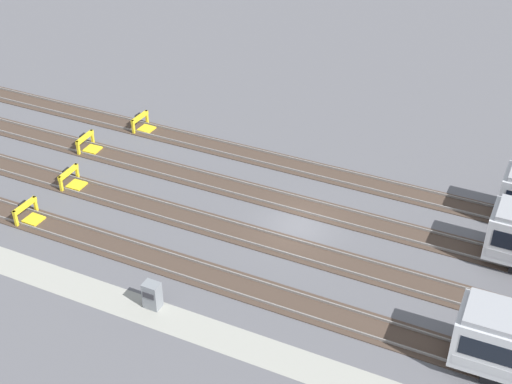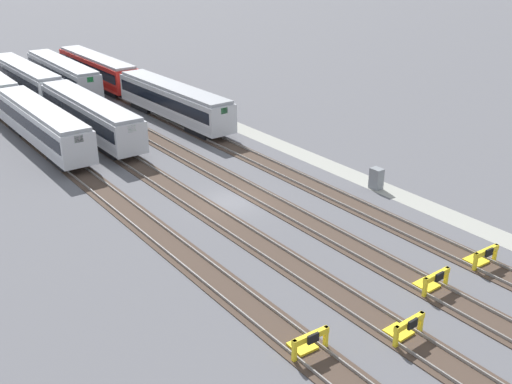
# 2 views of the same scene
# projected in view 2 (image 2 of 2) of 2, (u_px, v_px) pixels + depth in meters

# --- Properties ---
(ground_plane) EXTENTS (400.00, 400.00, 0.00)m
(ground_plane) POSITION_uv_depth(u_px,v_px,m) (232.00, 202.00, 42.48)
(ground_plane) COLOR #5B5B60
(service_walkway) EXTENTS (54.00, 2.00, 0.01)m
(service_walkway) POSITION_uv_depth(u_px,v_px,m) (340.00, 170.00, 48.23)
(service_walkway) COLOR #9E9E93
(service_walkway) RESTS_ON ground
(rail_track_nearest) EXTENTS (90.00, 2.23, 0.21)m
(rail_track_nearest) POSITION_uv_depth(u_px,v_px,m) (302.00, 181.00, 46.06)
(rail_track_nearest) COLOR #47382D
(rail_track_nearest) RESTS_ON ground
(rail_track_near_inner) EXTENTS (90.00, 2.24, 0.21)m
(rail_track_near_inner) POSITION_uv_depth(u_px,v_px,m) (257.00, 194.00, 43.66)
(rail_track_near_inner) COLOR #47382D
(rail_track_near_inner) RESTS_ON ground
(rail_track_middle) EXTENTS (90.00, 2.24, 0.21)m
(rail_track_middle) POSITION_uv_depth(u_px,v_px,m) (205.00, 209.00, 41.26)
(rail_track_middle) COLOR #47382D
(rail_track_middle) RESTS_ON ground
(rail_track_far_inner) EXTENTS (90.00, 2.23, 0.21)m
(rail_track_far_inner) POSITION_uv_depth(u_px,v_px,m) (148.00, 226.00, 38.87)
(rail_track_far_inner) COLOR #47382D
(rail_track_far_inner) RESTS_ON ground
(subway_car_front_row_leftmost) EXTENTS (18.05, 3.18, 3.70)m
(subway_car_front_row_leftmost) POSITION_uv_depth(u_px,v_px,m) (173.00, 101.00, 60.10)
(subway_car_front_row_leftmost) COLOR silver
(subway_car_front_row_leftmost) RESTS_ON ground
(subway_car_front_row_left_inner) EXTENTS (18.00, 2.86, 3.70)m
(subway_car_front_row_left_inner) POSITION_uv_depth(u_px,v_px,m) (90.00, 116.00, 55.30)
(subway_car_front_row_left_inner) COLOR silver
(subway_car_front_row_left_inner) RESTS_ON ground
(subway_car_front_row_centre) EXTENTS (18.04, 3.08, 3.70)m
(subway_car_front_row_centre) POSITION_uv_depth(u_px,v_px,m) (63.00, 74.00, 71.54)
(subway_car_front_row_centre) COLOR silver
(subway_car_front_row_centre) RESTS_ON ground
(subway_car_front_row_rightmost) EXTENTS (18.03, 3.06, 3.70)m
(subway_car_front_row_rightmost) POSITION_uv_depth(u_px,v_px,m) (26.00, 79.00, 69.39)
(subway_car_front_row_rightmost) COLOR silver
(subway_car_front_row_rightmost) RESTS_ON ground
(subway_car_back_row_leftmost) EXTENTS (18.00, 2.84, 3.70)m
(subway_car_back_row_leftmost) POSITION_uv_depth(u_px,v_px,m) (42.00, 124.00, 52.88)
(subway_car_back_row_leftmost) COLOR silver
(subway_car_back_row_leftmost) RESTS_ON ground
(subway_car_back_row_centre) EXTENTS (18.01, 2.87, 3.70)m
(subway_car_back_row_centre) POSITION_uv_depth(u_px,v_px,m) (97.00, 69.00, 74.21)
(subway_car_back_row_centre) COLOR red
(subway_car_back_row_centre) RESTS_ON ground
(bumper_stop_nearest_track) EXTENTS (1.37, 2.01, 1.22)m
(bumper_stop_nearest_track) POSITION_uv_depth(u_px,v_px,m) (482.00, 257.00, 34.27)
(bumper_stop_nearest_track) COLOR yellow
(bumper_stop_nearest_track) RESTS_ON ground
(bumper_stop_near_inner_track) EXTENTS (1.36, 2.00, 1.22)m
(bumper_stop_near_inner_track) POSITION_uv_depth(u_px,v_px,m) (432.00, 281.00, 31.87)
(bumper_stop_near_inner_track) COLOR yellow
(bumper_stop_near_inner_track) RESTS_ON ground
(bumper_stop_middle_track) EXTENTS (1.37, 2.01, 1.22)m
(bumper_stop_middle_track) POSITION_uv_depth(u_px,v_px,m) (404.00, 328.00, 28.08)
(bumper_stop_middle_track) COLOR yellow
(bumper_stop_middle_track) RESTS_ON ground
(bumper_stop_far_inner_track) EXTENTS (1.38, 2.01, 1.22)m
(bumper_stop_far_inner_track) POSITION_uv_depth(u_px,v_px,m) (307.00, 342.00, 27.11)
(bumper_stop_far_inner_track) COLOR yellow
(bumper_stop_far_inner_track) RESTS_ON ground
(electrical_cabinet) EXTENTS (0.90, 0.73, 1.60)m
(electrical_cabinet) POSITION_uv_depth(u_px,v_px,m) (376.00, 179.00, 44.44)
(electrical_cabinet) COLOR gray
(electrical_cabinet) RESTS_ON ground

